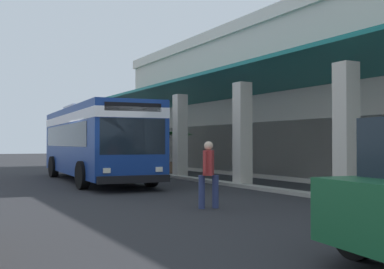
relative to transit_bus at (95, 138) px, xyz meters
The scene contains 6 objects.
ground 8.21m from the transit_bus, 72.75° to the left, with size 120.00×120.00×0.00m, color #262628.
curb_strip 4.96m from the transit_bus, 57.86° to the left, with size 37.79×0.50×0.12m, color #9E998E.
plaza_building 13.92m from the transit_bus, 79.69° to the left, with size 31.79×16.27×7.78m.
transit_bus is the anchor object (origin of this frame).
pedestrian 10.02m from the transit_bus, ahead, with size 0.52×0.53×1.67m.
potted_palm 6.59m from the transit_bus, 120.64° to the left, with size 1.58×1.90×2.31m.
Camera 1 is at (18.04, -5.86, 1.63)m, focal length 45.27 mm.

